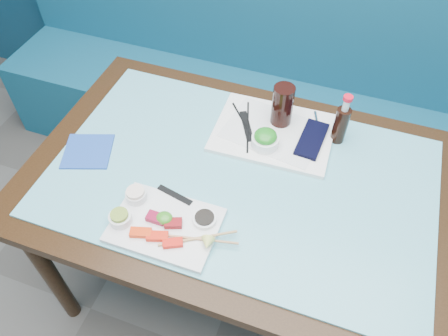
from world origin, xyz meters
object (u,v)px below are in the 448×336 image
(serving_tray, at_px, (273,133))
(cola_glass, at_px, (282,105))
(seaweed_bowl, at_px, (265,141))
(cola_bottle_body, at_px, (340,125))
(blue_napkin, at_px, (88,151))
(booth_bench, at_px, (290,103))
(sashimi_plate, at_px, (165,225))
(dining_table, at_px, (240,193))

(serving_tray, relative_size, cola_glass, 2.66)
(seaweed_bowl, distance_m, cola_bottle_body, 0.26)
(cola_glass, distance_m, blue_napkin, 0.68)
(cola_bottle_body, bearing_deg, serving_tray, -166.98)
(serving_tray, distance_m, cola_bottle_body, 0.23)
(seaweed_bowl, bearing_deg, cola_bottle_body, 29.00)
(booth_bench, bearing_deg, sashimi_plate, -97.70)
(seaweed_bowl, bearing_deg, blue_napkin, -158.66)
(booth_bench, relative_size, dining_table, 2.14)
(sashimi_plate, height_order, seaweed_bowl, seaweed_bowl)
(sashimi_plate, relative_size, seaweed_bowl, 3.35)
(seaweed_bowl, distance_m, cola_glass, 0.14)
(booth_bench, distance_m, seaweed_bowl, 0.81)
(cola_bottle_body, height_order, blue_napkin, cola_bottle_body)
(cola_glass, bearing_deg, blue_napkin, -148.96)
(booth_bench, bearing_deg, cola_bottle_body, -65.37)
(serving_tray, distance_m, cola_glass, 0.10)
(dining_table, xyz_separation_m, cola_glass, (0.06, 0.27, 0.18))
(sashimi_plate, distance_m, serving_tray, 0.52)
(booth_bench, xyz_separation_m, dining_table, (0.00, -0.84, 0.29))
(seaweed_bowl, bearing_deg, serving_tray, 82.41)
(sashimi_plate, relative_size, cola_bottle_body, 2.25)
(dining_table, bearing_deg, cola_glass, 78.15)
(sashimi_plate, bearing_deg, seaweed_bowl, 64.86)
(cola_bottle_body, bearing_deg, dining_table, -134.43)
(booth_bench, relative_size, cola_glass, 19.67)
(booth_bench, xyz_separation_m, sashimi_plate, (-0.15, -1.10, 0.39))
(serving_tray, xyz_separation_m, cola_glass, (0.01, 0.05, 0.08))
(seaweed_bowl, relative_size, blue_napkin, 0.59)
(seaweed_bowl, xyz_separation_m, cola_glass, (0.02, 0.13, 0.06))
(dining_table, bearing_deg, sashimi_plate, -119.81)
(seaweed_bowl, height_order, blue_napkin, seaweed_bowl)
(booth_bench, height_order, serving_tray, booth_bench)
(dining_table, distance_m, sashimi_plate, 0.31)
(blue_napkin, bearing_deg, sashimi_plate, -26.22)
(sashimi_plate, distance_m, seaweed_bowl, 0.44)
(dining_table, relative_size, cola_glass, 9.18)
(dining_table, distance_m, cola_bottle_body, 0.41)
(cola_glass, xyz_separation_m, blue_napkin, (-0.58, -0.35, -0.09))
(blue_napkin, bearing_deg, cola_bottle_body, 23.64)
(dining_table, height_order, cola_bottle_body, cola_bottle_body)
(booth_bench, distance_m, cola_glass, 0.74)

